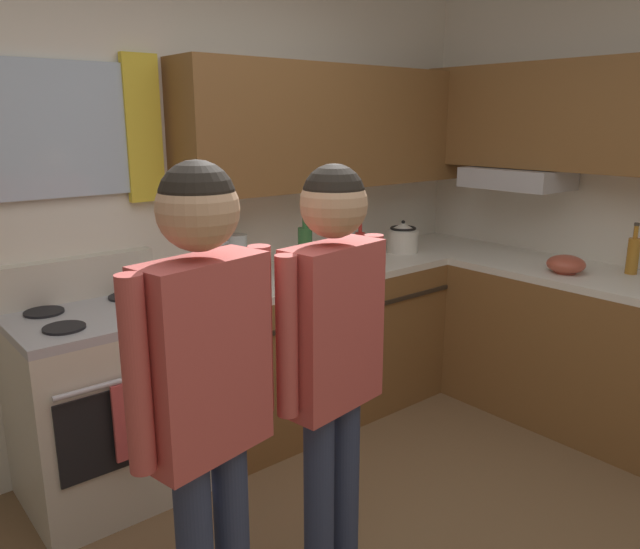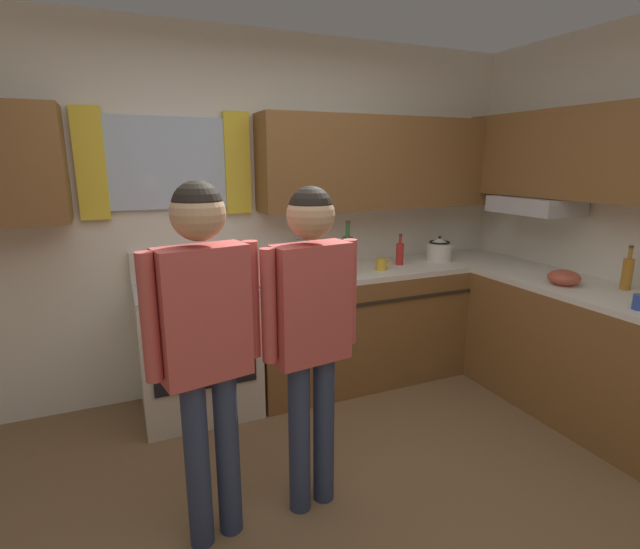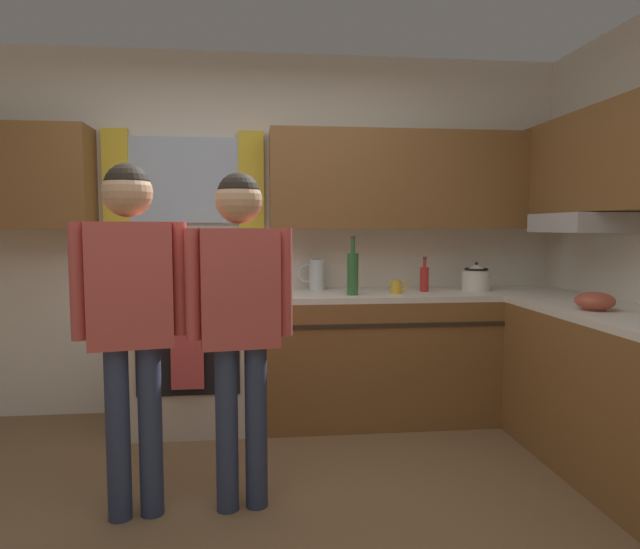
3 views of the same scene
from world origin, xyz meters
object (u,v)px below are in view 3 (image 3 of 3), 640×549
(stove_oven, at_px, (194,357))
(adult_in_plaid, at_px, (240,301))
(bottle_sauce_red, at_px, (424,278))
(water_pitcher, at_px, (316,274))
(bottle_wine_green, at_px, (353,272))
(adult_left, at_px, (131,298))
(mug_mustard_yellow, at_px, (397,287))
(stovetop_kettle, at_px, (476,278))
(mixing_bowl, at_px, (595,301))

(stove_oven, distance_m, adult_in_plaid, 1.36)
(bottle_sauce_red, xyz_separation_m, adult_in_plaid, (-1.25, -1.19, 0.02))
(water_pitcher, bearing_deg, bottle_sauce_red, -14.55)
(bottle_wine_green, bearing_deg, stove_oven, 172.20)
(bottle_wine_green, distance_m, adult_left, 1.61)
(mug_mustard_yellow, distance_m, stovetop_kettle, 0.62)
(bottle_sauce_red, distance_m, stovetop_kettle, 0.38)
(bottle_sauce_red, bearing_deg, mixing_bowl, -55.40)
(adult_in_plaid, bearing_deg, stove_oven, 106.65)
(stovetop_kettle, xyz_separation_m, water_pitcher, (-1.13, 0.19, 0.02))
(bottle_sauce_red, height_order, adult_left, adult_left)
(bottle_wine_green, xyz_separation_m, mug_mustard_yellow, (0.31, 0.04, -0.11))
(adult_left, bearing_deg, stove_oven, 83.66)
(water_pitcher, bearing_deg, stove_oven, -167.24)
(water_pitcher, distance_m, adult_left, 1.72)
(mug_mustard_yellow, xyz_separation_m, water_pitcher, (-0.53, 0.30, 0.07))
(stove_oven, height_order, mixing_bowl, stove_oven)
(stove_oven, distance_m, adult_left, 1.35)
(mixing_bowl, bearing_deg, water_pitcher, 140.71)
(adult_left, bearing_deg, water_pitcher, 54.96)
(stovetop_kettle, relative_size, water_pitcher, 1.24)
(adult_left, xyz_separation_m, adult_in_plaid, (0.49, 0.03, -0.02))
(mug_mustard_yellow, relative_size, adult_left, 0.07)
(mug_mustard_yellow, relative_size, adult_in_plaid, 0.07)
(mug_mustard_yellow, bearing_deg, mixing_bowl, -43.86)
(stovetop_kettle, distance_m, mixing_bowl, 1.01)
(water_pitcher, relative_size, adult_in_plaid, 0.14)
(bottle_sauce_red, height_order, mixing_bowl, bottle_sauce_red)
(mixing_bowl, relative_size, adult_left, 0.13)
(stove_oven, distance_m, water_pitcher, 1.03)
(mixing_bowl, distance_m, adult_left, 2.42)
(stove_oven, distance_m, bottle_sauce_red, 1.69)
(adult_in_plaid, bearing_deg, adult_left, -177.08)
(mixing_bowl, bearing_deg, adult_in_plaid, -173.33)
(mug_mustard_yellow, distance_m, adult_in_plaid, 1.49)
(water_pitcher, bearing_deg, mixing_bowl, -39.29)
(adult_in_plaid, bearing_deg, bottle_wine_green, 55.72)
(mug_mustard_yellow, height_order, water_pitcher, water_pitcher)
(bottle_wine_green, distance_m, mug_mustard_yellow, 0.33)
(bottle_wine_green, xyz_separation_m, stovetop_kettle, (0.92, 0.14, -0.06))
(stove_oven, xyz_separation_m, bottle_wine_green, (1.07, -0.15, 0.58))
(bottle_wine_green, distance_m, adult_in_plaid, 1.27)
(adult_left, bearing_deg, stovetop_kettle, 29.79)
(water_pitcher, bearing_deg, adult_left, -125.04)
(mixing_bowl, height_order, adult_in_plaid, adult_in_plaid)
(stove_oven, relative_size, bottle_sauce_red, 4.48)
(water_pitcher, height_order, adult_left, adult_left)
(stovetop_kettle, height_order, adult_in_plaid, adult_in_plaid)
(water_pitcher, bearing_deg, mug_mustard_yellow, -29.93)
(stove_oven, distance_m, bottle_wine_green, 1.23)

